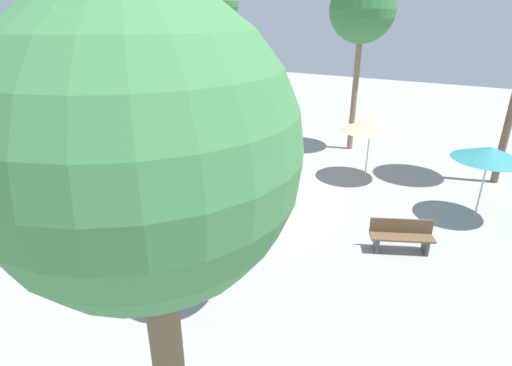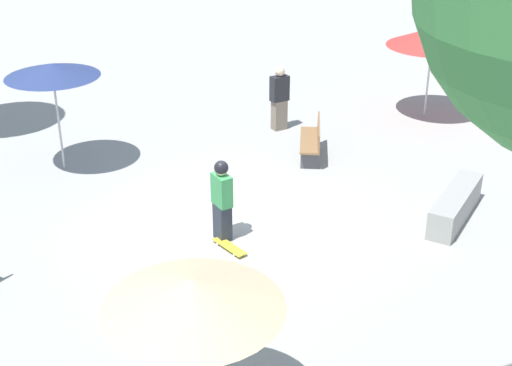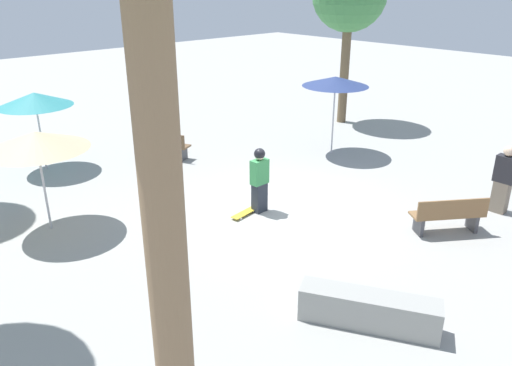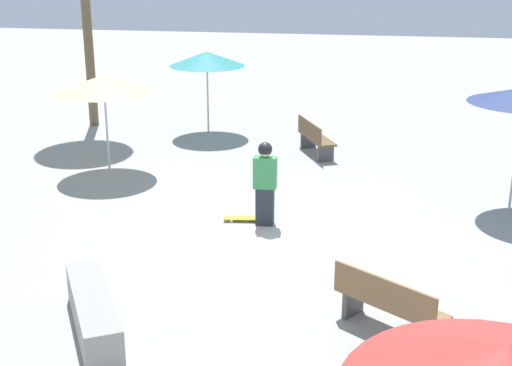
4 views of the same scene
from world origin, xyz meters
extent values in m
plane|color=#9E9E99|center=(0.00, 0.00, 0.00)|extent=(60.00, 60.00, 0.00)
cube|color=#282D38|center=(-0.42, -0.48, 0.36)|extent=(0.24, 0.33, 0.72)
cube|color=#388C4C|center=(-0.42, -0.48, 1.01)|extent=(0.24, 0.42, 0.59)
sphere|color=beige|center=(-0.42, -0.48, 1.42)|extent=(0.23, 0.23, 0.23)
sphere|color=black|center=(-0.42, -0.48, 1.45)|extent=(0.26, 0.26, 0.26)
cube|color=gold|center=(-0.50, -0.88, 0.06)|extent=(0.31, 0.82, 0.02)
cylinder|color=silver|center=(-0.38, -1.12, 0.03)|extent=(0.04, 0.06, 0.05)
cylinder|color=silver|center=(-0.55, -1.14, 0.03)|extent=(0.04, 0.06, 0.05)
cylinder|color=silver|center=(-0.45, -0.62, 0.03)|extent=(0.04, 0.06, 0.05)
cylinder|color=silver|center=(-0.62, -0.65, 0.03)|extent=(0.04, 0.06, 0.05)
cube|color=gray|center=(3.85, -2.12, 0.29)|extent=(2.15, 1.50, 0.57)
cube|color=#47474C|center=(2.76, 1.28, 0.20)|extent=(0.37, 0.29, 0.40)
cube|color=#47474C|center=(3.48, 2.30, 0.20)|extent=(0.37, 0.29, 0.40)
cube|color=olive|center=(3.12, 1.79, 0.42)|extent=(1.28, 1.56, 0.05)
cube|color=olive|center=(3.28, 1.68, 0.65)|extent=(0.95, 1.33, 0.40)
cube|color=#47474C|center=(-5.79, -0.23, 0.20)|extent=(0.24, 0.39, 0.40)
cube|color=#47474C|center=(-4.66, 0.31, 0.20)|extent=(0.24, 0.39, 0.40)
cube|color=brown|center=(-5.23, 0.04, 0.42)|extent=(1.63, 1.08, 0.05)
cube|color=brown|center=(-5.14, -0.14, 0.65)|extent=(1.46, 0.72, 0.40)
cylinder|color=#B7B7BC|center=(-2.95, -4.50, 1.05)|extent=(0.05, 0.05, 2.11)
cone|color=#C6B289|center=(-2.95, -4.50, 2.05)|extent=(2.16, 2.16, 0.39)
cylinder|color=#B7B7BC|center=(7.33, 2.45, 1.11)|extent=(0.05, 0.05, 2.22)
cone|color=red|center=(7.33, 2.45, 2.15)|extent=(2.35, 2.35, 0.47)
cylinder|color=#B7B7BC|center=(-6.77, -3.09, 1.06)|extent=(0.05, 0.05, 2.12)
cone|color=teal|center=(-6.77, -3.09, 2.06)|extent=(2.03, 2.03, 0.38)
cylinder|color=#B7B7BC|center=(-1.98, 4.14, 1.17)|extent=(0.05, 0.05, 2.33)
cone|color=navy|center=(-1.98, 4.14, 2.29)|extent=(2.02, 2.02, 0.29)
cylinder|color=#896B4C|center=(-1.28, -7.74, 2.76)|extent=(0.25, 0.25, 5.51)
sphere|color=#387A3D|center=(-1.28, -7.74, 5.92)|extent=(2.70, 2.70, 2.70)
cylinder|color=#896B4C|center=(4.87, -6.36, 2.99)|extent=(0.29, 0.29, 5.97)
sphere|color=#428447|center=(4.87, -6.36, 6.25)|extent=(1.85, 1.85, 1.85)
sphere|color=#428447|center=(-4.11, 7.38, 4.67)|extent=(2.67, 2.67, 2.67)
cube|color=#726656|center=(3.48, 3.67, 0.38)|extent=(0.35, 0.25, 0.77)
cube|color=#232328|center=(3.48, 3.67, 1.09)|extent=(0.45, 0.25, 0.63)
sphere|color=beige|center=(3.48, 3.67, 1.53)|extent=(0.25, 0.25, 0.25)
camera|label=1|loc=(-6.53, 9.63, 5.72)|focal=28.00mm
camera|label=2|loc=(-5.81, -10.64, 6.70)|focal=50.00mm
camera|label=3|loc=(7.42, -7.91, 5.18)|focal=35.00mm
camera|label=4|loc=(11.80, 1.47, 4.97)|focal=50.00mm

